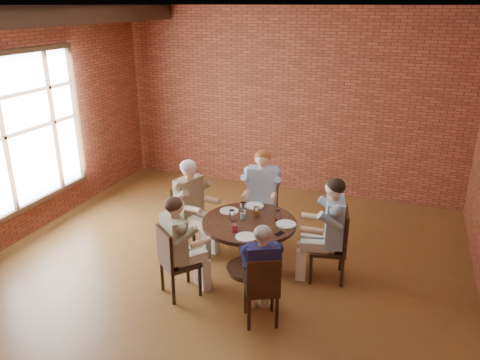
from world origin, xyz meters
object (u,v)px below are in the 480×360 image
(diner_a, at_px, (329,230))
(dining_table, at_px, (249,236))
(chair_d, at_px, (174,259))
(diner_d, at_px, (179,247))
(smartphone, at_px, (280,233))
(chair_c, at_px, (188,215))
(chair_e, at_px, (262,288))
(chair_b, at_px, (262,204))
(diner_b, at_px, (262,195))
(diner_c, at_px, (192,206))
(diner_e, at_px, (261,274))
(chair_a, at_px, (335,243))

(diner_a, bearing_deg, dining_table, -90.00)
(chair_d, relative_size, diner_d, 0.71)
(smartphone, bearing_deg, dining_table, 177.98)
(chair_c, bearing_deg, diner_d, -141.29)
(chair_e, relative_size, smartphone, 6.58)
(chair_b, bearing_deg, diner_a, -45.86)
(chair_c, height_order, diner_d, diner_d)
(smartphone, bearing_deg, diner_a, 59.78)
(diner_b, relative_size, chair_c, 1.46)
(diner_a, relative_size, diner_c, 1.02)
(diner_c, xyz_separation_m, chair_d, (0.30, -1.15, -0.18))
(diner_a, height_order, chair_b, diner_a)
(chair_c, relative_size, chair_d, 1.04)
(chair_b, bearing_deg, chair_d, -113.46)
(chair_c, distance_m, diner_e, 2.01)
(dining_table, bearing_deg, diner_a, 11.78)
(diner_b, xyz_separation_m, chair_e, (0.67, -2.02, -0.22))
(dining_table, relative_size, chair_e, 1.42)
(diner_b, xyz_separation_m, chair_c, (-0.91, -0.67, -0.18))
(dining_table, xyz_separation_m, diner_a, (1.01, 0.21, 0.17))
(diner_a, bearing_deg, chair_a, 90.00)
(chair_a, bearing_deg, smartphone, -66.95)
(diner_e, bearing_deg, chair_c, -66.41)
(smartphone, bearing_deg, diner_d, -130.40)
(chair_b, bearing_deg, diner_e, -81.24)
(diner_d, height_order, diner_e, diner_d)
(diner_e, bearing_deg, chair_a, -144.32)
(chair_a, relative_size, chair_c, 1.02)
(diner_a, height_order, smartphone, diner_a)
(diner_a, relative_size, chair_b, 1.44)
(chair_a, height_order, chair_e, chair_a)
(dining_table, bearing_deg, smartphone, -23.84)
(chair_a, relative_size, diner_e, 0.80)
(dining_table, distance_m, chair_c, 1.12)
(diner_a, relative_size, diner_d, 1.07)
(chair_b, height_order, smartphone, chair_b)
(diner_c, height_order, smartphone, diner_c)
(chair_c, bearing_deg, chair_d, -144.59)
(chair_b, relative_size, diner_e, 0.80)
(diner_a, distance_m, diner_e, 1.28)
(chair_d, distance_m, smartphone, 1.34)
(diner_c, relative_size, diner_e, 1.12)
(chair_c, xyz_separation_m, chair_d, (0.39, -1.18, -0.01))
(dining_table, height_order, diner_c, diner_c)
(chair_a, bearing_deg, diner_e, -39.35)
(dining_table, relative_size, diner_c, 0.91)
(chair_a, bearing_deg, diner_a, -90.00)
(chair_b, xyz_separation_m, diner_e, (0.65, -2.05, 0.09))
(chair_b, xyz_separation_m, smartphone, (0.64, -1.30, 0.23))
(chair_b, relative_size, diner_b, 0.70)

